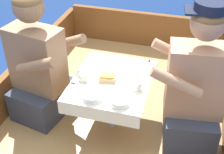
{
  "coord_description": "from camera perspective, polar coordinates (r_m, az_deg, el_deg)",
  "views": [
    {
      "loc": [
        0.5,
        -1.66,
        1.98
      ],
      "look_at": [
        0.0,
        0.09,
        0.71
      ],
      "focal_mm": 50.0,
      "sensor_mm": 36.0,
      "label": 1
    }
  ],
  "objects": [
    {
      "name": "utensil_knife_port",
      "position": [
        2.12,
        1.57,
        -2.54
      ],
      "size": [
        0.16,
        0.08,
        0.0
      ],
      "rotation": [
        0.0,
        0.0,
        2.73
      ],
      "color": "silver",
      "rests_on": "cockpit_table"
    },
    {
      "name": "plate_sandwich",
      "position": [
        2.2,
        -0.88,
        -0.71
      ],
      "size": [
        0.21,
        0.21,
        0.01
      ],
      "color": "white",
      "rests_on": "cockpit_table"
    },
    {
      "name": "person_port",
      "position": [
        2.42,
        -13.23,
        1.45
      ],
      "size": [
        0.58,
        0.52,
        1.02
      ],
      "rotation": [
        0.0,
        0.0,
        -0.19
      ],
      "color": "#333847",
      "rests_on": "boat_deck"
    },
    {
      "name": "bowl_starboard_near",
      "position": [
        2.0,
        1.43,
        -4.47
      ],
      "size": [
        0.12,
        0.12,
        0.04
      ],
      "color": "white",
      "rests_on": "cockpit_table"
    },
    {
      "name": "person_starboard",
      "position": [
        2.19,
        14.84,
        -2.23
      ],
      "size": [
        0.56,
        0.5,
        1.07
      ],
      "rotation": [
        0.0,
        0.0,
        3.28
      ],
      "color": "#333847",
      "rests_on": "boat_deck"
    },
    {
      "name": "bowl_center_far",
      "position": [
        2.34,
        2.23,
        2.15
      ],
      "size": [
        0.14,
        0.14,
        0.04
      ],
      "color": "white",
      "rests_on": "cockpit_table"
    },
    {
      "name": "bowl_port_near",
      "position": [
        2.04,
        -3.65,
        -3.45
      ],
      "size": [
        0.13,
        0.13,
        0.04
      ],
      "color": "white",
      "rests_on": "cockpit_table"
    },
    {
      "name": "coffee_cup_starboard",
      "position": [
        2.12,
        4.66,
        -1.56
      ],
      "size": [
        0.09,
        0.06,
        0.06
      ],
      "color": "white",
      "rests_on": "cockpit_table"
    },
    {
      "name": "utensil_fork_port",
      "position": [
        2.4,
        6.65,
        2.24
      ],
      "size": [
        0.03,
        0.17,
        0.0
      ],
      "rotation": [
        0.0,
        0.0,
        1.62
      ],
      "color": "silver",
      "rests_on": "cockpit_table"
    },
    {
      "name": "plate_bread",
      "position": [
        2.43,
        -2.1,
        2.96
      ],
      "size": [
        0.18,
        0.18,
        0.01
      ],
      "color": "white",
      "rests_on": "cockpit_table"
    },
    {
      "name": "utensil_knife_starboard",
      "position": [
        2.01,
        4.61,
        -5.07
      ],
      "size": [
        0.12,
        0.13,
        0.0
      ],
      "rotation": [
        0.0,
        0.0,
        2.31
      ],
      "color": "silver",
      "rests_on": "cockpit_table"
    },
    {
      "name": "coffee_cup_port",
      "position": [
        2.23,
        3.96,
        0.47
      ],
      "size": [
        0.1,
        0.07,
        0.06
      ],
      "color": "white",
      "rests_on": "cockpit_table"
    },
    {
      "name": "gunwale_port",
      "position": [
        2.65,
        -18.99,
        -3.25
      ],
      "size": [
        0.06,
        2.96,
        0.33
      ],
      "primitive_type": "cube",
      "color": "brown",
      "rests_on": "boat_deck"
    },
    {
      "name": "bow_coaming",
      "position": [
        3.5,
        6.21,
        8.68
      ],
      "size": [
        1.68,
        0.06,
        0.38
      ],
      "primitive_type": "cube",
      "color": "brown",
      "rests_on": "boat_deck"
    },
    {
      "name": "tin_can",
      "position": [
        2.21,
        -5.3,
        -0.06
      ],
      "size": [
        0.07,
        0.07,
        0.05
      ],
      "color": "silver",
      "rests_on": "cockpit_table"
    },
    {
      "name": "boat_deck",
      "position": [
        2.53,
        -0.59,
        -12.09
      ],
      "size": [
        1.8,
        2.96,
        0.26
      ],
      "primitive_type": "cube",
      "color": "#A87F4C",
      "rests_on": "ground_plane"
    },
    {
      "name": "sandwich",
      "position": [
        2.19,
        -0.88,
        -0.13
      ],
      "size": [
        0.13,
        0.1,
        0.05
      ],
      "rotation": [
        0.0,
        0.0,
        0.17
      ],
      "color": "tan",
      "rests_on": "plate_sandwich"
    },
    {
      "name": "utensil_fork_starboard",
      "position": [
        2.18,
        -6.02,
        -1.54
      ],
      "size": [
        0.17,
        0.05,
        0.0
      ],
      "rotation": [
        0.0,
        0.0,
        2.95
      ],
      "color": "silver",
      "rests_on": "cockpit_table"
    },
    {
      "name": "cockpit_table",
      "position": [
        2.26,
        -0.0,
        -1.6
      ],
      "size": [
        0.55,
        0.67,
        0.43
      ],
      "color": "#B2B2B7",
      "rests_on": "boat_deck"
    }
  ]
}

